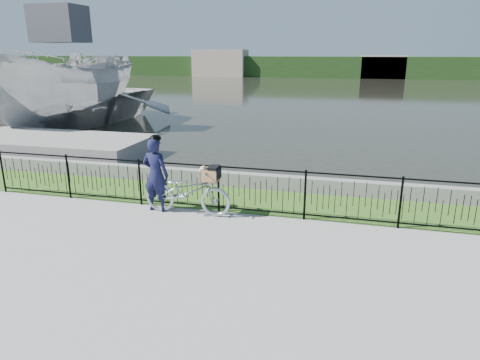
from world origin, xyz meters
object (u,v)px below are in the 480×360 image
(dock, at_px, (16,144))
(cyclist, at_px, (156,174))
(bicycle_rig, at_px, (188,191))
(boat_far, at_px, (61,102))
(boat_near, at_px, (67,87))

(dock, xyz_separation_m, cyclist, (7.56, -4.18, 0.55))
(bicycle_rig, relative_size, cyclist, 1.13)
(boat_far, bearing_deg, cyclist, -45.84)
(bicycle_rig, bearing_deg, boat_far, 136.28)
(dock, bearing_deg, cyclist, -28.91)
(cyclist, relative_size, boat_near, 0.18)
(cyclist, distance_m, boat_far, 14.35)
(dock, height_order, cyclist, cyclist)
(boat_near, bearing_deg, cyclist, -46.12)
(bicycle_rig, bearing_deg, cyclist, 178.74)
(dock, distance_m, boat_far, 6.64)
(bicycle_rig, xyz_separation_m, boat_far, (-10.78, 10.31, 0.64))
(bicycle_rig, bearing_deg, boat_near, 136.31)
(boat_far, bearing_deg, boat_near, -43.95)
(dock, height_order, boat_near, boat_near)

